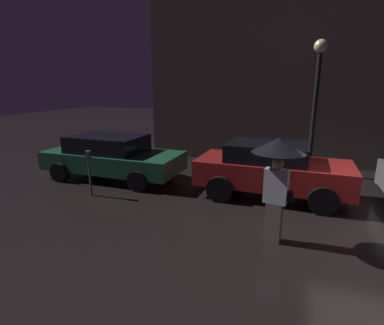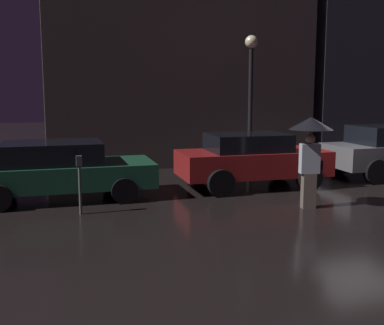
{
  "view_description": "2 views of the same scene",
  "coord_description": "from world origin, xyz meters",
  "px_view_note": "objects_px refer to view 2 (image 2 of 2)",
  "views": [
    {
      "loc": [
        -1.96,
        -6.75,
        2.95
      ],
      "look_at": [
        -4.28,
        0.0,
        1.11
      ],
      "focal_mm": 28.0,
      "sensor_mm": 36.0,
      "label": 1
    },
    {
      "loc": [
        -7.81,
        -10.54,
        2.65
      ],
      "look_at": [
        -4.54,
        0.05,
        0.96
      ],
      "focal_mm": 45.0,
      "sensor_mm": 36.0,
      "label": 2
    }
  ],
  "objects_px": {
    "parked_car_red": "(252,159)",
    "street_lamp_near": "(251,78)",
    "pedestrian_with_umbrella": "(310,138)",
    "parking_meter": "(80,178)",
    "parked_car_green": "(59,169)"
  },
  "relations": [
    {
      "from": "pedestrian_with_umbrella",
      "to": "street_lamp_near",
      "type": "height_order",
      "value": "street_lamp_near"
    },
    {
      "from": "parked_car_red",
      "to": "street_lamp_near",
      "type": "distance_m",
      "value": 3.55
    },
    {
      "from": "parked_car_red",
      "to": "street_lamp_near",
      "type": "height_order",
      "value": "street_lamp_near"
    },
    {
      "from": "parked_car_green",
      "to": "parking_meter",
      "type": "distance_m",
      "value": 1.69
    },
    {
      "from": "parked_car_green",
      "to": "parking_meter",
      "type": "relative_size",
      "value": 3.55
    },
    {
      "from": "parked_car_green",
      "to": "parked_car_red",
      "type": "xyz_separation_m",
      "value": [
        5.04,
        -0.08,
        0.05
      ]
    },
    {
      "from": "parked_car_red",
      "to": "parking_meter",
      "type": "height_order",
      "value": "parked_car_red"
    },
    {
      "from": "parked_car_red",
      "to": "street_lamp_near",
      "type": "xyz_separation_m",
      "value": [
        1.08,
        2.57,
        2.21
      ]
    },
    {
      "from": "street_lamp_near",
      "to": "parked_car_red",
      "type": "bearing_deg",
      "value": -112.79
    },
    {
      "from": "parked_car_green",
      "to": "pedestrian_with_umbrella",
      "type": "distance_m",
      "value": 5.97
    },
    {
      "from": "parking_meter",
      "to": "parked_car_red",
      "type": "bearing_deg",
      "value": 18.5
    },
    {
      "from": "pedestrian_with_umbrella",
      "to": "parking_meter",
      "type": "bearing_deg",
      "value": -1.01
    },
    {
      "from": "parked_car_red",
      "to": "street_lamp_near",
      "type": "relative_size",
      "value": 0.93
    },
    {
      "from": "parked_car_red",
      "to": "pedestrian_with_umbrella",
      "type": "height_order",
      "value": "pedestrian_with_umbrella"
    },
    {
      "from": "pedestrian_with_umbrella",
      "to": "parking_meter",
      "type": "xyz_separation_m",
      "value": [
        -4.94,
        0.95,
        -0.8
      ]
    }
  ]
}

